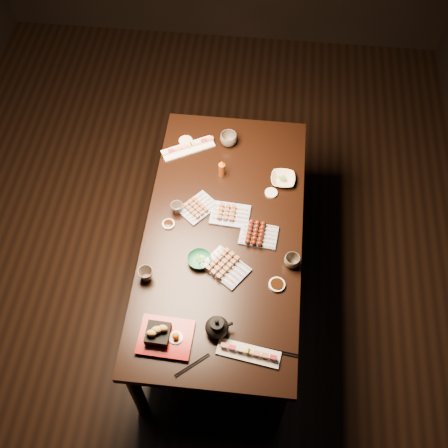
{
  "coord_description": "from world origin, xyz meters",
  "views": [
    {
      "loc": [
        0.48,
        -1.89,
        3.45
      ],
      "look_at": [
        0.3,
        -0.13,
        0.77
      ],
      "focal_mm": 45.0,
      "sensor_mm": 36.0,
      "label": 1
    }
  ],
  "objects": [
    {
      "name": "teapot",
      "position": [
        0.33,
        -0.77,
        0.81
      ],
      "size": [
        0.18,
        0.18,
        0.12
      ],
      "primitive_type": null,
      "rotation": [
        0.0,
        0.0,
        0.27
      ],
      "color": "black",
      "rests_on": "dining_table"
    },
    {
      "name": "yakitori_plate_left",
      "position": [
        0.13,
        -0.02,
        0.78
      ],
      "size": [
        0.25,
        0.26,
        0.05
      ],
      "primitive_type": null,
      "rotation": [
        0.0,
        0.0,
        0.86
      ],
      "color": "#828EB6",
      "rests_on": "dining_table"
    },
    {
      "name": "dining_table",
      "position": [
        0.3,
        -0.18,
        0.38
      ],
      "size": [
        0.96,
        1.83,
        0.75
      ],
      "primitive_type": "cube",
      "rotation": [
        0.0,
        0.0,
        0.03
      ],
      "color": "black",
      "rests_on": "ground"
    },
    {
      "name": "sauce_dish_west",
      "position": [
        -0.02,
        -0.15,
        0.76
      ],
      "size": [
        0.09,
        0.09,
        0.01
      ],
      "primitive_type": "cylinder",
      "rotation": [
        0.0,
        0.0,
        -0.35
      ],
      "color": "white",
      "rests_on": "dining_table"
    },
    {
      "name": "sauce_dish_nw",
      "position": [
        -0.01,
        0.48,
        0.76
      ],
      "size": [
        0.09,
        0.09,
        0.02
      ],
      "primitive_type": "cylinder",
      "rotation": [
        0.0,
        0.0,
        0.0
      ],
      "color": "white",
      "rests_on": "dining_table"
    },
    {
      "name": "edamame_bowl_green",
      "position": [
        0.19,
        -0.38,
        0.77
      ],
      "size": [
        0.18,
        0.18,
        0.04
      ],
      "primitive_type": "imported",
      "rotation": [
        0.0,
        0.0,
        0.43
      ],
      "color": "#287D56",
      "rests_on": "dining_table"
    },
    {
      "name": "sauce_dish_se",
      "position": [
        0.62,
        -0.48,
        0.76
      ],
      "size": [
        0.11,
        0.11,
        0.02
      ],
      "primitive_type": "cylinder",
      "rotation": [
        0.0,
        0.0,
        0.24
      ],
      "color": "white",
      "rests_on": "dining_table"
    },
    {
      "name": "tsukune_plate",
      "position": [
        0.5,
        -0.18,
        0.78
      ],
      "size": [
        0.23,
        0.17,
        0.05
      ],
      "primitive_type": null,
      "rotation": [
        0.0,
        0.0,
        -0.09
      ],
      "color": "#828EB6",
      "rests_on": "dining_table"
    },
    {
      "name": "sauce_dish_east",
      "position": [
        0.55,
        0.13,
        0.76
      ],
      "size": [
        0.1,
        0.1,
        0.01
      ],
      "primitive_type": "cylinder",
      "rotation": [
        0.0,
        0.0,
        0.41
      ],
      "color": "white",
      "rests_on": "dining_table"
    },
    {
      "name": "teacup_far_left",
      "position": [
        0.01,
        -0.06,
        0.78
      ],
      "size": [
        0.09,
        0.09,
        0.07
      ],
      "primitive_type": "imported",
      "rotation": [
        0.0,
        0.0,
        -0.24
      ],
      "color": "#51483E",
      "rests_on": "dining_table"
    },
    {
      "name": "teacup_mid_right",
      "position": [
        0.69,
        -0.34,
        0.78
      ],
      "size": [
        0.11,
        0.11,
        0.07
      ],
      "primitive_type": "imported",
      "rotation": [
        0.0,
        0.0,
        0.29
      ],
      "color": "#51483E",
      "rests_on": "dining_table"
    },
    {
      "name": "condiment_bottle",
      "position": [
        0.24,
        0.24,
        0.81
      ],
      "size": [
        0.05,
        0.05,
        0.13
      ],
      "primitive_type": "cylinder",
      "rotation": [
        0.0,
        0.0,
        -0.31
      ],
      "color": "maroon",
      "rests_on": "dining_table"
    },
    {
      "name": "chopsticks_near",
      "position": [
        0.23,
        -0.97,
        0.75
      ],
      "size": [
        0.17,
        0.14,
        0.01
      ],
      "primitive_type": null,
      "rotation": [
        0.0,
        0.0,
        0.7
      ],
      "color": "black",
      "rests_on": "dining_table"
    },
    {
      "name": "teacup_near_left",
      "position": [
        -0.09,
        -0.51,
        0.79
      ],
      "size": [
        0.1,
        0.1,
        0.08
      ],
      "primitive_type": "imported",
      "rotation": [
        0.0,
        0.0,
        -0.19
      ],
      "color": "#51483E",
      "rests_on": "dining_table"
    },
    {
      "name": "chopsticks_se",
      "position": [
        0.64,
        -0.85,
        0.75
      ],
      "size": [
        0.22,
        0.04,
        0.01
      ],
      "primitive_type": null,
      "rotation": [
        0.0,
        0.0,
        -0.11
      ],
      "color": "black",
      "rests_on": "dining_table"
    },
    {
      "name": "ground",
      "position": [
        0.0,
        0.0,
        0.0
      ],
      "size": [
        5.0,
        5.0,
        0.0
      ],
      "primitive_type": "plane",
      "color": "black",
      "rests_on": "ground"
    },
    {
      "name": "yakitori_plate_right",
      "position": [
        0.34,
        -0.41,
        0.78
      ],
      "size": [
        0.29,
        0.27,
        0.06
      ],
      "primitive_type": null,
      "rotation": [
        0.0,
        0.0,
        -0.62
      ],
      "color": "#828EB6",
      "rests_on": "dining_table"
    },
    {
      "name": "sushi_platter_near",
      "position": [
        0.5,
        -0.88,
        0.77
      ],
      "size": [
        0.33,
        0.13,
        0.04
      ],
      "primitive_type": null,
      "rotation": [
        0.0,
        0.0,
        -0.15
      ],
      "color": "white",
      "rests_on": "dining_table"
    },
    {
      "name": "yakitori_plate_center",
      "position": [
        0.32,
        -0.05,
        0.78
      ],
      "size": [
        0.23,
        0.18,
        0.06
      ],
      "primitive_type": null,
      "rotation": [
        0.0,
        0.0,
        -0.07
      ],
      "color": "#828EB6",
      "rests_on": "dining_table"
    },
    {
      "name": "sushi_platter_far",
      "position": [
        0.01,
        0.42,
        0.77
      ],
      "size": [
        0.34,
        0.24,
        0.04
      ],
      "primitive_type": null,
      "rotation": [
        0.0,
        0.0,
        3.65
      ],
      "color": "white",
      "rests_on": "dining_table"
    },
    {
      "name": "teacup_far_right",
      "position": [
        0.26,
        0.5,
        0.79
      ],
      "size": [
        0.12,
        0.12,
        0.08
      ],
      "primitive_type": "imported",
      "rotation": [
        0.0,
        0.0,
        0.16
      ],
      "color": "#51483E",
      "rests_on": "dining_table"
    },
    {
      "name": "tempura_tray",
      "position": [
        0.07,
        -0.84,
        0.8
      ],
      "size": [
        0.28,
        0.23,
        0.1
      ],
      "primitive_type": null,
      "rotation": [
        0.0,
        0.0,
        -0.04
      ],
      "color": "black",
      "rests_on": "dining_table"
    },
    {
      "name": "edamame_bowl_cream",
      "position": [
        0.62,
        0.23,
        0.77
      ],
      "size": [
        0.15,
        0.15,
        0.04
      ],
      "primitive_type": "imported",
      "rotation": [
        0.0,
        0.0,
        0.01
      ],
      "color": "beige",
      "rests_on": "dining_table"
    }
  ]
}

